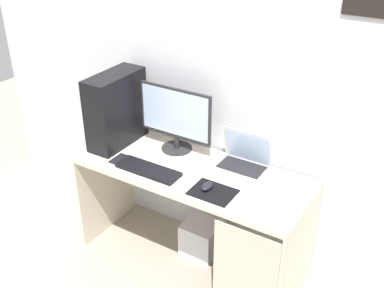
{
  "coord_description": "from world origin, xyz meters",
  "views": [
    {
      "loc": [
        1.31,
        -2.13,
        2.3
      ],
      "look_at": [
        0.0,
        0.0,
        0.93
      ],
      "focal_mm": 43.78,
      "sensor_mm": 36.0,
      "label": 1
    }
  ],
  "objects_px": {
    "pc_tower": "(116,109)",
    "mouse_left": "(207,186)",
    "monitor": "(175,118)",
    "keyboard": "(148,170)",
    "cell_phone": "(119,159)",
    "subwoofer": "(202,237)",
    "laptop": "(243,161)"
  },
  "relations": [
    {
      "from": "laptop",
      "to": "cell_phone",
      "type": "height_order",
      "value": "laptop"
    },
    {
      "from": "keyboard",
      "to": "cell_phone",
      "type": "xyz_separation_m",
      "value": [
        -0.25,
        0.02,
        -0.01
      ]
    },
    {
      "from": "pc_tower",
      "to": "mouse_left",
      "type": "height_order",
      "value": "pc_tower"
    },
    {
      "from": "monitor",
      "to": "cell_phone",
      "type": "relative_size",
      "value": 4.08
    },
    {
      "from": "keyboard",
      "to": "subwoofer",
      "type": "height_order",
      "value": "keyboard"
    },
    {
      "from": "subwoofer",
      "to": "keyboard",
      "type": "bearing_deg",
      "value": -129.65
    },
    {
      "from": "monitor",
      "to": "keyboard",
      "type": "relative_size",
      "value": 1.26
    },
    {
      "from": "mouse_left",
      "to": "cell_phone",
      "type": "bearing_deg",
      "value": -179.57
    },
    {
      "from": "cell_phone",
      "to": "keyboard",
      "type": "bearing_deg",
      "value": -3.46
    },
    {
      "from": "keyboard",
      "to": "cell_phone",
      "type": "distance_m",
      "value": 0.25
    },
    {
      "from": "monitor",
      "to": "pc_tower",
      "type": "bearing_deg",
      "value": -162.93
    },
    {
      "from": "laptop",
      "to": "mouse_left",
      "type": "bearing_deg",
      "value": -102.14
    },
    {
      "from": "pc_tower",
      "to": "laptop",
      "type": "height_order",
      "value": "pc_tower"
    },
    {
      "from": "monitor",
      "to": "cell_phone",
      "type": "bearing_deg",
      "value": -127.88
    },
    {
      "from": "monitor",
      "to": "mouse_left",
      "type": "relative_size",
      "value": 5.52
    },
    {
      "from": "cell_phone",
      "to": "subwoofer",
      "type": "height_order",
      "value": "cell_phone"
    },
    {
      "from": "monitor",
      "to": "subwoofer",
      "type": "relative_size",
      "value": 2.16
    },
    {
      "from": "cell_phone",
      "to": "pc_tower",
      "type": "bearing_deg",
      "value": 129.43
    },
    {
      "from": "pc_tower",
      "to": "cell_phone",
      "type": "xyz_separation_m",
      "value": [
        0.15,
        -0.19,
        -0.24
      ]
    },
    {
      "from": "keyboard",
      "to": "mouse_left",
      "type": "distance_m",
      "value": 0.41
    },
    {
      "from": "pc_tower",
      "to": "mouse_left",
      "type": "relative_size",
      "value": 5.2
    },
    {
      "from": "keyboard",
      "to": "subwoofer",
      "type": "distance_m",
      "value": 0.73
    },
    {
      "from": "keyboard",
      "to": "subwoofer",
      "type": "xyz_separation_m",
      "value": [
        0.23,
        0.28,
        -0.64
      ]
    },
    {
      "from": "monitor",
      "to": "keyboard",
      "type": "distance_m",
      "value": 0.39
    },
    {
      "from": "monitor",
      "to": "subwoofer",
      "type": "bearing_deg",
      "value": -11.24
    },
    {
      "from": "pc_tower",
      "to": "subwoofer",
      "type": "bearing_deg",
      "value": 6.7
    },
    {
      "from": "laptop",
      "to": "subwoofer",
      "type": "relative_size",
      "value": 1.33
    },
    {
      "from": "keyboard",
      "to": "monitor",
      "type": "bearing_deg",
      "value": 91.28
    },
    {
      "from": "mouse_left",
      "to": "pc_tower",
      "type": "bearing_deg",
      "value": 167.3
    },
    {
      "from": "mouse_left",
      "to": "subwoofer",
      "type": "height_order",
      "value": "mouse_left"
    },
    {
      "from": "monitor",
      "to": "mouse_left",
      "type": "distance_m",
      "value": 0.56
    },
    {
      "from": "cell_phone",
      "to": "subwoofer",
      "type": "bearing_deg",
      "value": 28.77
    }
  ]
}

